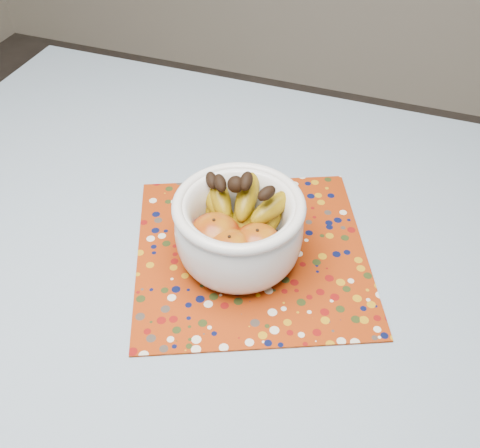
{
  "coord_description": "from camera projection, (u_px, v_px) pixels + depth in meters",
  "views": [
    {
      "loc": [
        0.31,
        -0.5,
        1.45
      ],
      "look_at": [
        0.09,
        0.1,
        0.84
      ],
      "focal_mm": 42.0,
      "sensor_mm": 36.0,
      "label": 1
    }
  ],
  "objects": [
    {
      "name": "placemat",
      "position": [
        252.0,
        253.0,
        0.95
      ],
      "size": [
        0.51,
        0.51,
        0.0
      ],
      "primitive_type": "cube",
      "rotation": [
        0.0,
        0.0,
        0.42
      ],
      "color": "maroon",
      "rests_on": "tablecloth"
    },
    {
      "name": "table",
      "position": [
        171.0,
        321.0,
        0.95
      ],
      "size": [
        1.2,
        1.2,
        0.75
      ],
      "color": "brown",
      "rests_on": "ground"
    },
    {
      "name": "fruit_bowl",
      "position": [
        237.0,
        224.0,
        0.89
      ],
      "size": [
        0.23,
        0.21,
        0.15
      ],
      "color": "white",
      "rests_on": "placemat"
    },
    {
      "name": "tablecloth",
      "position": [
        167.0,
        291.0,
        0.9
      ],
      "size": [
        1.32,
        1.32,
        0.01
      ],
      "primitive_type": "cube",
      "color": "slate",
      "rests_on": "table"
    }
  ]
}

